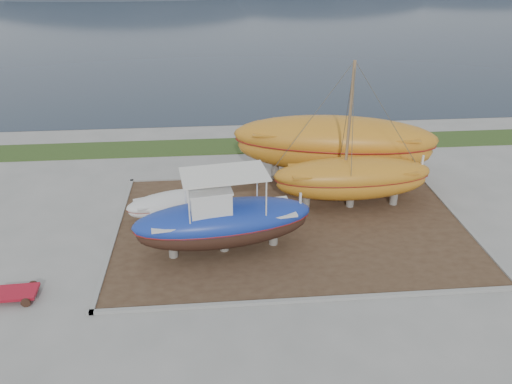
{
  "coord_description": "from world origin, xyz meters",
  "views": [
    {
      "loc": [
        -3.81,
        -18.36,
        13.67
      ],
      "look_at": [
        -1.86,
        4.0,
        2.12
      ],
      "focal_mm": 35.0,
      "sensor_mm": 36.0,
      "label": 1
    }
  ],
  "objects_px": {
    "white_dinghy": "(170,206)",
    "red_trailer": "(16,295)",
    "blue_caique": "(223,213)",
    "orange_bare_hull": "(333,151)",
    "orange_sailboat": "(356,138)"
  },
  "relations": [
    {
      "from": "white_dinghy",
      "to": "red_trailer",
      "type": "distance_m",
      "value": 8.72
    },
    {
      "from": "blue_caique",
      "to": "white_dinghy",
      "type": "relative_size",
      "value": 1.83
    },
    {
      "from": "orange_sailboat",
      "to": "red_trailer",
      "type": "xyz_separation_m",
      "value": [
        -16.06,
        -6.67,
        -3.96
      ]
    },
    {
      "from": "blue_caique",
      "to": "white_dinghy",
      "type": "bearing_deg",
      "value": 121.43
    },
    {
      "from": "white_dinghy",
      "to": "red_trailer",
      "type": "bearing_deg",
      "value": -153.02
    },
    {
      "from": "orange_sailboat",
      "to": "orange_bare_hull",
      "type": "distance_m",
      "value": 3.97
    },
    {
      "from": "blue_caique",
      "to": "orange_bare_hull",
      "type": "relative_size",
      "value": 0.7
    },
    {
      "from": "orange_bare_hull",
      "to": "red_trailer",
      "type": "relative_size",
      "value": 4.7
    },
    {
      "from": "orange_sailboat",
      "to": "red_trailer",
      "type": "relative_size",
      "value": 3.38
    },
    {
      "from": "blue_caique",
      "to": "orange_bare_hull",
      "type": "xyz_separation_m",
      "value": [
        6.89,
        7.19,
        -0.05
      ]
    },
    {
      "from": "blue_caique",
      "to": "orange_bare_hull",
      "type": "height_order",
      "value": "blue_caique"
    },
    {
      "from": "blue_caique",
      "to": "white_dinghy",
      "type": "height_order",
      "value": "blue_caique"
    },
    {
      "from": "orange_bare_hull",
      "to": "white_dinghy",
      "type": "bearing_deg",
      "value": -147.49
    },
    {
      "from": "white_dinghy",
      "to": "red_trailer",
      "type": "height_order",
      "value": "white_dinghy"
    },
    {
      "from": "white_dinghy",
      "to": "blue_caique",
      "type": "bearing_deg",
      "value": -69.22
    }
  ]
}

